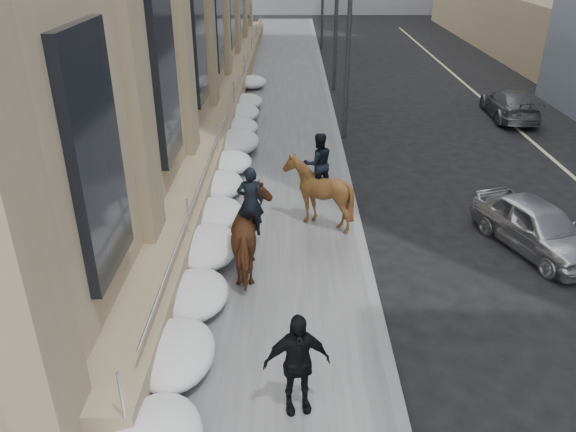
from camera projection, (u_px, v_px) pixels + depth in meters
The scene contains 12 objects.
ground at pixel (253, 373), 10.72m from camera, with size 140.00×140.00×0.00m, color black.
sidewalk at pixel (271, 172), 19.64m from camera, with size 5.00×80.00×0.12m, color #48484A.
curb at pixel (345, 172), 19.62m from camera, with size 0.24×80.00×0.12m, color slate.
lane_line at pixel (571, 174), 19.60m from camera, with size 0.15×70.00×0.01m, color #BFB78C.
streetlight_mid at pixel (345, 21), 21.17m from camera, with size 1.71×0.24×8.00m.
traffic_signal at pixel (318, 12), 28.59m from camera, with size 4.10×0.22×6.00m.
snow_bank at pixel (224, 183), 17.77m from camera, with size 1.70×18.10×0.76m.
mounted_horse_left at pixel (253, 232), 13.32m from camera, with size 1.26×2.41×2.65m.
mounted_horse_right at pixel (318, 188), 15.57m from camera, with size 2.01×2.15×2.64m.
pedestrian at pixel (297, 363), 9.36m from camera, with size 1.14×0.47×1.94m, color black.
car_silver at pixel (537, 226), 14.67m from camera, with size 1.59×3.94×1.34m, color #A9ACB1.
car_grey at pixel (510, 104), 25.41m from camera, with size 1.81×4.45×1.29m, color #505357.
Camera 1 is at (0.72, -8.24, 7.48)m, focal length 35.00 mm.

